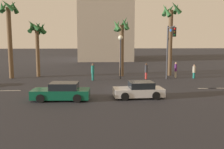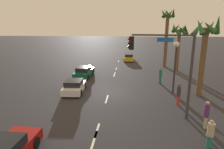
{
  "view_description": "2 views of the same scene",
  "coord_description": "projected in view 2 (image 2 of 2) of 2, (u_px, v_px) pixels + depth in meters",
  "views": [
    {
      "loc": [
        -3.33,
        -24.0,
        4.71
      ],
      "look_at": [
        -1.85,
        0.63,
        1.35
      ],
      "focal_mm": 41.59,
      "sensor_mm": 36.0,
      "label": 1
    },
    {
      "loc": [
        18.41,
        1.96,
        6.61
      ],
      "look_at": [
        -1.85,
        0.16,
        1.45
      ],
      "focal_mm": 30.72,
      "sensor_mm": 36.0,
      "label": 2
    }
  ],
  "objects": [
    {
      "name": "palm_tree_3",
      "position": [
        179.0,
        35.0,
        27.79
      ],
      "size": [
        2.5,
        2.77,
        7.16
      ],
      "color": "brown",
      "rests_on": "ground_plane"
    },
    {
      "name": "car_1",
      "position": [
        84.0,
        72.0,
        25.6
      ],
      "size": [
        4.53,
        2.11,
        1.38
      ],
      "color": "#0F5138",
      "rests_on": "ground_plane"
    },
    {
      "name": "palm_tree_1",
      "position": [
        205.0,
        43.0,
        17.68
      ],
      "size": [
        2.44,
        2.61,
        7.67
      ],
      "color": "brown",
      "rests_on": "ground_plane"
    },
    {
      "name": "lane_stripe_4",
      "position": [
        94.0,
        140.0,
        11.39
      ],
      "size": [
        2.11,
        0.14,
        0.01
      ],
      "primitive_type": "cube",
      "color": "silver",
      "rests_on": "ground_plane"
    },
    {
      "name": "pedestrian_3",
      "position": [
        207.0,
        114.0,
        12.53
      ],
      "size": [
        0.34,
        0.34,
        1.91
      ],
      "color": "#B2A58C",
      "rests_on": "ground_plane"
    },
    {
      "name": "lane_stripe_0",
      "position": [
        119.0,
        61.0,
        36.95
      ],
      "size": [
        1.81,
        0.14,
        0.01
      ],
      "primitive_type": "cube",
      "color": "silver",
      "rests_on": "ground_plane"
    },
    {
      "name": "palm_tree_2",
      "position": [
        167.0,
        28.0,
        30.52
      ],
      "size": [
        2.39,
        2.45,
        9.4
      ],
      "color": "brown",
      "rests_on": "ground_plane"
    },
    {
      "name": "lane_stripe_2",
      "position": [
        114.0,
        74.0,
        26.89
      ],
      "size": [
        2.39,
        0.14,
        0.01
      ],
      "primitive_type": "cube",
      "color": "silver",
      "rests_on": "ground_plane"
    },
    {
      "name": "lane_stripe_3",
      "position": [
        107.0,
        99.0,
        17.83
      ],
      "size": [
        2.07,
        0.14,
        0.01
      ],
      "primitive_type": "cube",
      "color": "silver",
      "rests_on": "ground_plane"
    },
    {
      "name": "pedestrian_1",
      "position": [
        210.0,
        133.0,
        10.59
      ],
      "size": [
        0.49,
        0.49,
        1.66
      ],
      "color": "#1E7266",
      "rests_on": "ground_plane"
    },
    {
      "name": "traffic_signal",
      "position": [
        169.0,
        61.0,
        13.4
      ],
      "size": [
        0.76,
        4.52,
        6.26
      ],
      "color": "#38383D",
      "rests_on": "ground_plane"
    },
    {
      "name": "ground_plane",
      "position": [
        109.0,
        93.0,
        19.57
      ],
      "size": [
        220.0,
        220.0,
        0.0
      ],
      "primitive_type": "plane",
      "color": "#28282D"
    },
    {
      "name": "lane_stripe_5",
      "position": [
        97.0,
        130.0,
        12.49
      ],
      "size": [
        1.81,
        0.14,
        0.01
      ],
      "primitive_type": "cube",
      "color": "silver",
      "rests_on": "ground_plane"
    },
    {
      "name": "lane_stripe_1",
      "position": [
        116.0,
        69.0,
        30.46
      ],
      "size": [
        1.84,
        0.14,
        0.01
      ],
      "primitive_type": "cube",
      "color": "silver",
      "rests_on": "ground_plane"
    },
    {
      "name": "streetlamp",
      "position": [
        176.0,
        57.0,
        18.57
      ],
      "size": [
        0.56,
        0.56,
        5.17
      ],
      "color": "#2D2D33",
      "rests_on": "ground_plane"
    },
    {
      "name": "car_2",
      "position": [
        74.0,
        86.0,
        19.64
      ],
      "size": [
        4.08,
        2.12,
        1.3
      ],
      "color": "silver",
      "rests_on": "ground_plane"
    },
    {
      "name": "pedestrian_0",
      "position": [
        179.0,
        94.0,
        16.32
      ],
      "size": [
        0.37,
        0.37,
        1.89
      ],
      "color": "#BF3833",
      "rests_on": "ground_plane"
    },
    {
      "name": "car_3",
      "position": [
        129.0,
        58.0,
        37.62
      ],
      "size": [
        4.34,
        1.94,
        1.28
      ],
      "color": "gold",
      "rests_on": "ground_plane"
    },
    {
      "name": "pedestrian_2",
      "position": [
        160.0,
        75.0,
        22.46
      ],
      "size": [
        0.51,
        0.51,
        1.94
      ],
      "color": "#1E7266",
      "rests_on": "ground_plane"
    }
  ]
}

